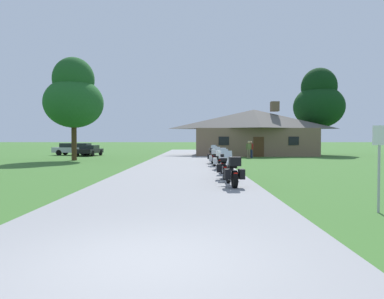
% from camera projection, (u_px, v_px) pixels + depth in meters
% --- Properties ---
extents(ground_plane, '(500.00, 500.00, 0.00)m').
position_uv_depth(ground_plane, '(184.00, 165.00, 24.97)').
color(ground_plane, '#386628').
extents(asphalt_driveway, '(6.40, 80.00, 0.06)m').
position_uv_depth(asphalt_driveway, '(183.00, 167.00, 22.97)').
color(asphalt_driveway, gray).
rests_on(asphalt_driveway, ground).
extents(motorcycle_silver_nearest_to_camera, '(0.79, 2.08, 1.30)m').
position_uv_depth(motorcycle_silver_nearest_to_camera, '(232.00, 172.00, 13.19)').
color(motorcycle_silver_nearest_to_camera, black).
rests_on(motorcycle_silver_nearest_to_camera, asphalt_driveway).
extents(motorcycle_blue_second_in_row, '(0.80, 2.08, 1.30)m').
position_uv_depth(motorcycle_blue_second_in_row, '(225.00, 166.00, 15.89)').
color(motorcycle_blue_second_in_row, black).
rests_on(motorcycle_blue_second_in_row, asphalt_driveway).
extents(motorcycle_white_third_in_row, '(0.69, 2.08, 1.30)m').
position_uv_depth(motorcycle_white_third_in_row, '(223.00, 162.00, 18.63)').
color(motorcycle_white_third_in_row, black).
rests_on(motorcycle_white_third_in_row, asphalt_driveway).
extents(motorcycle_red_fourth_in_row, '(0.73, 2.08, 1.30)m').
position_uv_depth(motorcycle_red_fourth_in_row, '(219.00, 160.00, 21.11)').
color(motorcycle_red_fourth_in_row, black).
rests_on(motorcycle_red_fourth_in_row, asphalt_driveway).
extents(motorcycle_blue_fifth_in_row, '(0.80, 2.08, 1.30)m').
position_uv_depth(motorcycle_blue_fifth_in_row, '(215.00, 157.00, 23.95)').
color(motorcycle_blue_fifth_in_row, black).
rests_on(motorcycle_blue_fifth_in_row, asphalt_driveway).
extents(motorcycle_white_sixth_in_row, '(0.82, 2.08, 1.30)m').
position_uv_depth(motorcycle_white_sixth_in_row, '(213.00, 156.00, 26.46)').
color(motorcycle_white_sixth_in_row, black).
rests_on(motorcycle_white_sixth_in_row, asphalt_driveway).
extents(motorcycle_blue_farthest_in_row, '(0.66, 2.08, 1.30)m').
position_uv_depth(motorcycle_blue_farthest_in_row, '(214.00, 154.00, 29.19)').
color(motorcycle_blue_farthest_in_row, black).
rests_on(motorcycle_blue_farthest_in_row, asphalt_driveway).
extents(stone_lodge, '(13.93, 6.48, 6.13)m').
position_uv_depth(stone_lodge, '(254.00, 132.00, 40.43)').
color(stone_lodge, brown).
rests_on(stone_lodge, ground).
extents(bystander_olive_shirt_near_lodge, '(0.55, 0.27, 1.69)m').
position_uv_depth(bystander_olive_shirt_near_lodge, '(249.00, 148.00, 34.50)').
color(bystander_olive_shirt_near_lodge, '#75664C').
rests_on(bystander_olive_shirt_near_lodge, ground).
extents(bystander_red_shirt_beside_signpost, '(0.39, 0.47, 1.67)m').
position_uv_depth(bystander_red_shirt_beside_signpost, '(251.00, 149.00, 35.05)').
color(bystander_red_shirt_beside_signpost, navy).
rests_on(bystander_red_shirt_beside_signpost, ground).
extents(metal_signpost_roadside, '(0.36, 0.06, 2.14)m').
position_uv_depth(metal_signpost_roadside, '(379.00, 158.00, 8.68)').
color(metal_signpost_roadside, '#9EA0A5').
rests_on(metal_signpost_roadside, ground).
extents(tree_left_near, '(5.07, 5.07, 8.93)m').
position_uv_depth(tree_left_near, '(74.00, 96.00, 30.76)').
color(tree_left_near, '#422D19').
rests_on(tree_left_near, ground).
extents(tree_right_of_lodge, '(6.03, 6.03, 10.46)m').
position_uv_depth(tree_right_of_lodge, '(319.00, 101.00, 42.86)').
color(tree_right_of_lodge, '#422D19').
rests_on(tree_right_of_lodge, ground).
extents(parked_silver_suv_far_left, '(4.72, 2.16, 1.40)m').
position_uv_depth(parked_silver_suv_far_left, '(74.00, 149.00, 41.43)').
color(parked_silver_suv_far_left, '#ADAFB7').
rests_on(parked_silver_suv_far_left, ground).
extents(parked_black_sedan_far_left, '(2.16, 4.33, 1.20)m').
position_uv_depth(parked_black_sedan_far_left, '(89.00, 150.00, 39.64)').
color(parked_black_sedan_far_left, black).
rests_on(parked_black_sedan_far_left, ground).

